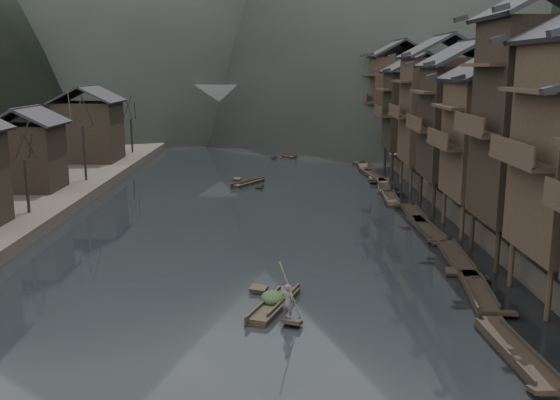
{
  "coord_description": "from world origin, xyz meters",
  "views": [
    {
      "loc": [
        1.59,
        -30.86,
        11.65
      ],
      "look_at": [
        1.68,
        12.17,
        2.5
      ],
      "focal_mm": 40.0,
      "sensor_mm": 36.0,
      "label": 1
    }
  ],
  "objects": [
    {
      "name": "bamboo_pole",
      "position": [
        2.22,
        -3.57,
        4.05
      ],
      "size": [
        1.23,
        1.89,
        3.85
      ],
      "primitive_type": "cylinder",
      "rotation": [
        0.51,
        0.0,
        -0.57
      ],
      "color": "#8C7A51",
      "rests_on": "boatman"
    },
    {
      "name": "hero_sampan",
      "position": [
        1.36,
        -1.83,
        0.2
      ],
      "size": [
        2.74,
        5.28,
        0.44
      ],
      "color": "black",
      "rests_on": "water"
    },
    {
      "name": "stilt_houses",
      "position": [
        17.28,
        19.32,
        9.09
      ],
      "size": [
        9.0,
        67.6,
        16.82
      ],
      "color": "black",
      "rests_on": "ground"
    },
    {
      "name": "water",
      "position": [
        0.0,
        0.0,
        0.0
      ],
      "size": [
        300.0,
        300.0,
        0.0
      ],
      "primitive_type": "plane",
      "color": "black",
      "rests_on": "ground"
    },
    {
      "name": "cargo_heap",
      "position": [
        1.27,
        -1.61,
        0.79
      ],
      "size": [
        1.17,
        1.53,
        0.7
      ],
      "primitive_type": "ellipsoid",
      "color": "black",
      "rests_on": "hero_sampan"
    },
    {
      "name": "moored_sampans",
      "position": [
        11.88,
        26.82,
        0.2
      ],
      "size": [
        2.72,
        74.35,
        0.47
      ],
      "color": "black",
      "rests_on": "water"
    },
    {
      "name": "bare_trees",
      "position": [
        -17.0,
        14.7,
        6.53
      ],
      "size": [
        3.95,
        61.09,
        7.89
      ],
      "color": "black",
      "rests_on": "left_bank"
    },
    {
      "name": "midriver_boats",
      "position": [
        0.4,
        41.96,
        0.2
      ],
      "size": [
        7.35,
        25.39,
        0.44
      ],
      "color": "black",
      "rests_on": "water"
    },
    {
      "name": "boatman",
      "position": [
        2.02,
        -3.57,
        1.28
      ],
      "size": [
        0.73,
        0.68,
        1.68
      ],
      "primitive_type": "imported",
      "rotation": [
        0.0,
        0.0,
        2.53
      ],
      "color": "#4D4E50",
      "rests_on": "hero_sampan"
    },
    {
      "name": "left_houses",
      "position": [
        -20.5,
        20.12,
        5.66
      ],
      "size": [
        8.1,
        53.2,
        8.73
      ],
      "color": "black",
      "rests_on": "left_bank"
    },
    {
      "name": "stone_bridge",
      "position": [
        -0.0,
        72.0,
        5.11
      ],
      "size": [
        40.0,
        6.0,
        9.0
      ],
      "color": "#4C4C4F",
      "rests_on": "ground"
    }
  ]
}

